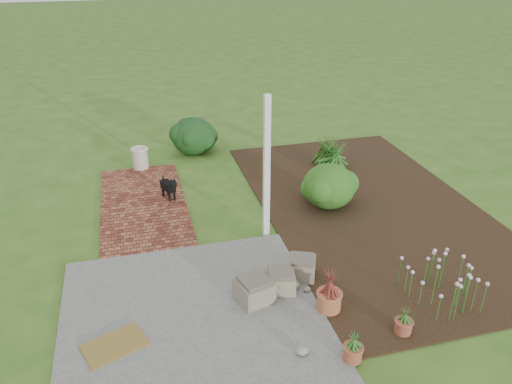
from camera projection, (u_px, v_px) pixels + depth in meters
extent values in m
plane|color=#375E1D|center=(251.00, 240.00, 8.54)|extent=(80.00, 80.00, 0.00)
cube|color=#5C5C5A|center=(193.00, 319.00, 6.74)|extent=(3.50, 3.50, 0.04)
cube|color=#5A241C|center=(144.00, 204.00, 9.66)|extent=(1.60, 3.50, 0.04)
cube|color=black|center=(371.00, 208.00, 9.54)|extent=(4.00, 7.00, 0.03)
cube|color=white|center=(267.00, 169.00, 8.13)|extent=(0.10, 0.10, 2.50)
cube|color=#726A58|center=(254.00, 290.00, 7.01)|extent=(0.57, 0.57, 0.31)
cube|color=gray|center=(301.00, 268.00, 7.52)|extent=(0.54, 0.54, 0.27)
cube|color=gray|center=(280.00, 281.00, 7.22)|extent=(0.48, 0.48, 0.28)
cube|color=brown|center=(115.00, 345.00, 6.26)|extent=(0.88, 0.73, 0.02)
cube|color=black|center=(168.00, 186.00, 9.73)|extent=(0.29, 0.39, 0.16)
cylinder|color=black|center=(169.00, 197.00, 9.69)|extent=(0.04, 0.04, 0.18)
cylinder|color=black|center=(174.00, 195.00, 9.75)|extent=(0.04, 0.04, 0.18)
cylinder|color=black|center=(163.00, 192.00, 9.87)|extent=(0.04, 0.04, 0.18)
cylinder|color=black|center=(168.00, 191.00, 9.93)|extent=(0.04, 0.04, 0.18)
sphere|color=black|center=(173.00, 184.00, 9.52)|extent=(0.15, 0.15, 0.15)
cone|color=black|center=(163.00, 178.00, 9.82)|extent=(0.10, 0.12, 0.13)
cylinder|color=beige|center=(140.00, 158.00, 11.05)|extent=(0.45, 0.45, 0.45)
ellipsoid|color=#1E4410|center=(329.00, 185.00, 9.43)|extent=(1.02, 1.02, 0.85)
cylinder|color=#AE603B|center=(329.00, 301.00, 6.85)|extent=(0.40, 0.40, 0.27)
cylinder|color=#994733|center=(403.00, 326.00, 6.46)|extent=(0.28, 0.28, 0.18)
cylinder|color=#964E32|center=(353.00, 353.00, 6.03)|extent=(0.28, 0.28, 0.20)
ellipsoid|color=black|center=(193.00, 135.00, 11.87)|extent=(1.09, 1.09, 0.88)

